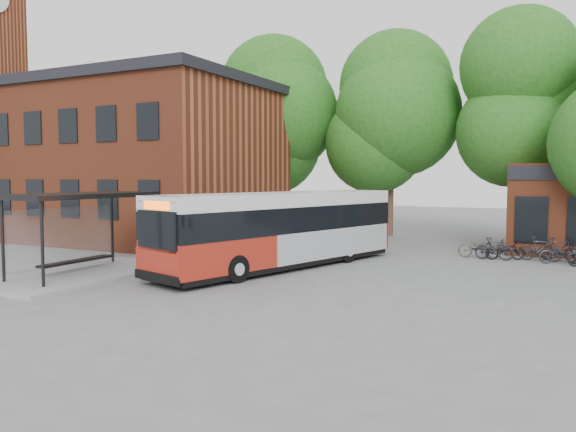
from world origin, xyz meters
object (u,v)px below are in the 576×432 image
at_px(bus_shelter, 82,234).
at_px(bicycle_4, 560,253).
at_px(city_bus, 282,230).
at_px(bicycle_5, 559,250).
at_px(bicycle_3, 540,249).
at_px(bicycle_1, 494,249).
at_px(bicycle_2, 505,250).
at_px(bicycle_0, 479,247).

height_order(bus_shelter, bicycle_4, bus_shelter).
height_order(city_bus, bicycle_5, city_bus).
xyz_separation_m(bus_shelter, bicycle_3, (13.92, 10.91, -0.96)).
bearing_deg(bicycle_5, bicycle_1, 125.71).
relative_size(city_bus, bicycle_2, 6.99).
bearing_deg(bicycle_4, bicycle_2, 66.40).
distance_m(bus_shelter, bicycle_4, 18.07).
height_order(bicycle_0, bicycle_4, bicycle_0).
bearing_deg(bicycle_2, bus_shelter, 106.19).
relative_size(city_bus, bicycle_3, 6.78).
relative_size(bus_shelter, bicycle_0, 4.04).
relative_size(city_bus, bicycle_1, 7.33).
relative_size(bicycle_1, bicycle_4, 0.94).
bearing_deg(bicycle_5, bicycle_2, 123.81).
height_order(bus_shelter, bicycle_3, bus_shelter).
bearing_deg(bicycle_1, bus_shelter, 132.50).
distance_m(bicycle_0, bicycle_5, 3.08).
xyz_separation_m(bicycle_1, bicycle_2, (0.39, 0.21, -0.04)).
relative_size(bus_shelter, city_bus, 0.63).
bearing_deg(bicycle_5, bicycle_4, -158.73).
height_order(bicycle_1, bicycle_5, bicycle_5).
distance_m(bicycle_2, bicycle_3, 1.34).
bearing_deg(bus_shelter, bicycle_3, 38.09).
height_order(city_bus, bicycle_0, city_bus).
bearing_deg(bus_shelter, bicycle_1, 40.56).
relative_size(bicycle_0, bicycle_3, 1.05).
height_order(city_bus, bicycle_3, city_bus).
bearing_deg(bicycle_4, bicycle_5, -14.35).
bearing_deg(bicycle_4, bicycle_0, 66.82).
relative_size(city_bus, bicycle_4, 6.92).
bearing_deg(bicycle_4, bicycle_3, 42.30).
distance_m(bicycle_2, bicycle_5, 2.11).
xyz_separation_m(city_bus, bicycle_5, (9.30, 6.59, -0.94)).
height_order(bicycle_3, bicycle_4, bicycle_3).
xyz_separation_m(bicycle_0, bicycle_4, (3.09, -0.24, -0.03)).
xyz_separation_m(bus_shelter, bicycle_1, (12.21, 10.45, -0.99)).
bearing_deg(city_bus, bicycle_0, 59.70).
bearing_deg(bus_shelter, city_bus, 41.39).
height_order(bicycle_1, bicycle_2, bicycle_1).
height_order(bicycle_0, bicycle_5, bicycle_5).
distance_m(city_bus, bicycle_0, 8.76).
bearing_deg(bicycle_2, bicycle_0, 62.40).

